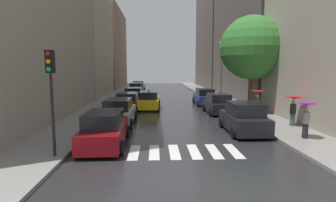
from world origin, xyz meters
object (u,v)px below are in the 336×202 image
(parked_car_right_third, at_px, (205,97))
(traffic_light_left_corner, at_px, (51,80))
(parked_car_left_fourth, at_px, (134,95))
(parked_car_left_nearest, at_px, (105,130))
(pedestrian_near_tree, at_px, (293,103))
(parked_car_right_second, at_px, (218,104))
(pedestrian_by_kerb, at_px, (257,99))
(parked_car_left_fifth, at_px, (136,90))
(pedestrian_foreground, at_px, (306,111))
(parked_car_left_third, at_px, (128,102))
(parked_car_left_sixth, at_px, (139,87))
(parked_car_right_nearest, at_px, (244,119))
(taxi_midroad, at_px, (149,100))
(street_tree_right, at_px, (252,48))
(parked_car_left_second, at_px, (119,112))
(lamp_post_right, at_px, (221,67))

(parked_car_right_third, relative_size, traffic_light_left_corner, 1.00)
(parked_car_left_fourth, bearing_deg, parked_car_left_nearest, 179.56)
(parked_car_left_fourth, xyz_separation_m, pedestrian_near_tree, (11.07, -14.22, 0.85))
(parked_car_right_second, xyz_separation_m, pedestrian_by_kerb, (1.97, -3.41, 0.81))
(parked_car_left_fifth, relative_size, pedestrian_foreground, 2.23)
(parked_car_left_third, relative_size, parked_car_left_sixth, 1.02)
(parked_car_right_nearest, xyz_separation_m, pedestrian_foreground, (2.59, -1.93, 0.74))
(parked_car_left_sixth, bearing_deg, taxi_midroad, -173.30)
(taxi_midroad, xyz_separation_m, street_tree_right, (8.62, -2.73, 4.67))
(pedestrian_by_kerb, distance_m, traffic_light_left_corner, 13.73)
(parked_car_left_second, height_order, lamp_post_right, lamp_post_right)
(parked_car_left_nearest, bearing_deg, parked_car_left_sixth, -0.60)
(parked_car_left_sixth, bearing_deg, parked_car_right_second, -158.86)
(parked_car_left_fourth, xyz_separation_m, pedestrian_by_kerb, (9.65, -11.92, 0.83))
(parked_car_right_third, bearing_deg, parked_car_left_fifth, 39.15)
(street_tree_right, bearing_deg, parked_car_left_sixth, 118.03)
(parked_car_left_fourth, bearing_deg, pedestrian_near_tree, -142.68)
(parked_car_left_third, bearing_deg, taxi_midroad, -74.24)
(parked_car_right_third, xyz_separation_m, pedestrian_by_kerb, (2.09, -8.94, 0.80))
(parked_car_left_fourth, xyz_separation_m, traffic_light_left_corner, (-1.67, -19.49, 2.54))
(parked_car_right_third, distance_m, traffic_light_left_corner, 19.09)
(parked_car_right_nearest, height_order, street_tree_right, street_tree_right)
(pedestrian_near_tree, bearing_deg, parked_car_left_nearest, -132.44)
(parked_car_left_nearest, bearing_deg, parked_car_left_second, -0.72)
(parked_car_left_second, height_order, pedestrian_near_tree, pedestrian_near_tree)
(pedestrian_foreground, height_order, traffic_light_left_corner, traffic_light_left_corner)
(parked_car_right_third, bearing_deg, traffic_light_left_corner, 150.52)
(parked_car_left_fourth, relative_size, pedestrian_foreground, 2.45)
(parked_car_left_fourth, height_order, pedestrian_foreground, pedestrian_foreground)
(parked_car_left_sixth, distance_m, parked_car_right_nearest, 28.17)
(parked_car_left_nearest, bearing_deg, parked_car_left_fifth, -0.52)
(parked_car_left_third, distance_m, traffic_light_left_corner, 13.87)
(parked_car_left_third, relative_size, parked_car_left_fourth, 1.00)
(parked_car_left_fourth, distance_m, traffic_light_left_corner, 19.73)
(parked_car_left_second, bearing_deg, pedestrian_near_tree, -98.52)
(pedestrian_foreground, bearing_deg, parked_car_right_third, -25.84)
(street_tree_right, bearing_deg, parked_car_left_second, -158.42)
(parked_car_right_second, relative_size, lamp_post_right, 0.64)
(parked_car_right_third, height_order, street_tree_right, street_tree_right)
(parked_car_left_nearest, height_order, parked_car_left_second, parked_car_left_second)
(parked_car_left_fourth, xyz_separation_m, lamp_post_right, (9.33, -2.59, 3.08))
(parked_car_left_second, distance_m, street_tree_right, 12.17)
(pedestrian_foreground, bearing_deg, parked_car_right_second, -20.18)
(street_tree_right, bearing_deg, traffic_light_left_corner, -137.10)
(pedestrian_by_kerb, bearing_deg, pedestrian_foreground, -138.76)
(traffic_light_left_corner, bearing_deg, taxi_midroad, 75.87)
(parked_car_left_second, distance_m, pedestrian_near_tree, 11.24)
(pedestrian_near_tree, bearing_deg, traffic_light_left_corner, -126.99)
(lamp_post_right, bearing_deg, parked_car_left_sixth, 123.45)
(pedestrian_near_tree, xyz_separation_m, lamp_post_right, (-1.74, 11.63, 2.24))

